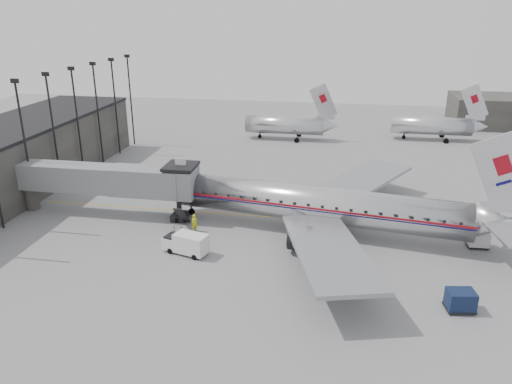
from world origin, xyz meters
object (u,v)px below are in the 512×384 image
ramp_worker (195,223)px  baggage_cart_white (478,239)px  service_van (186,243)px  baggage_cart_navy (460,300)px  airliner (323,205)px

ramp_worker → baggage_cart_white: bearing=-33.3°
service_van → ramp_worker: service_van is taller
service_van → ramp_worker: size_ratio=2.51×
service_van → ramp_worker: bearing=113.7°
service_van → baggage_cart_navy: (24.29, -5.70, -0.18)m
service_van → baggage_cart_navy: service_van is taller
service_van → baggage_cart_white: size_ratio=2.30×
airliner → ramp_worker: airliner is taller
baggage_cart_white → service_van: bearing=-169.8°
airliner → ramp_worker: bearing=-162.5°
baggage_cart_white → baggage_cart_navy: bearing=-111.0°
baggage_cart_navy → ramp_worker: (-24.91, 10.77, 0.03)m
airliner → baggage_cart_white: (15.52, -0.88, -2.26)m
airliner → baggage_cart_navy: bearing=-39.8°
baggage_cart_navy → baggage_cart_white: (4.06, 12.00, -0.08)m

